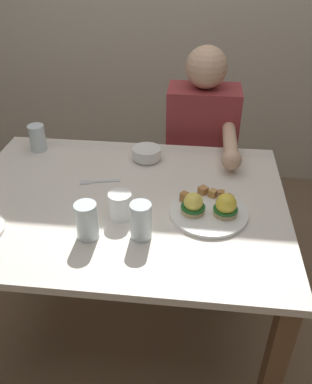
% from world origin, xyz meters
% --- Properties ---
extents(ground_plane, '(6.00, 6.00, 0.00)m').
position_xyz_m(ground_plane, '(0.00, 0.00, 0.00)').
color(ground_plane, '#7F664C').
extents(dining_table, '(1.20, 0.90, 0.74)m').
position_xyz_m(dining_table, '(0.00, 0.00, 0.63)').
color(dining_table, silver).
rests_on(dining_table, ground_plane).
extents(eggs_benedict_plate, '(0.27, 0.27, 0.09)m').
position_xyz_m(eggs_benedict_plate, '(0.32, -0.06, 0.77)').
color(eggs_benedict_plate, white).
rests_on(eggs_benedict_plate, dining_table).
extents(fruit_bowl, '(0.12, 0.12, 0.05)m').
position_xyz_m(fruit_bowl, '(0.05, 0.30, 0.77)').
color(fruit_bowl, white).
rests_on(fruit_bowl, dining_table).
extents(coffee_mug, '(0.11, 0.08, 0.09)m').
position_xyz_m(coffee_mug, '(0.02, -0.11, 0.79)').
color(coffee_mug, white).
rests_on(coffee_mug, dining_table).
extents(fork, '(0.16, 0.05, 0.00)m').
position_xyz_m(fork, '(-0.12, 0.10, 0.74)').
color(fork, silver).
rests_on(fork, dining_table).
extents(water_glass_near, '(0.07, 0.07, 0.12)m').
position_xyz_m(water_glass_near, '(-0.44, 0.34, 0.79)').
color(water_glass_near, silver).
rests_on(water_glass_near, dining_table).
extents(water_glass_far, '(0.07, 0.07, 0.13)m').
position_xyz_m(water_glass_far, '(-0.07, -0.22, 0.79)').
color(water_glass_far, silver).
rests_on(water_glass_far, dining_table).
extents(water_glass_extra, '(0.07, 0.07, 0.13)m').
position_xyz_m(water_glass_extra, '(0.10, -0.20, 0.79)').
color(water_glass_extra, silver).
rests_on(water_glass_extra, dining_table).
extents(diner_person, '(0.34, 0.54, 1.14)m').
position_xyz_m(diner_person, '(0.29, 0.60, 0.65)').
color(diner_person, '#33333D').
rests_on(diner_person, ground_plane).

